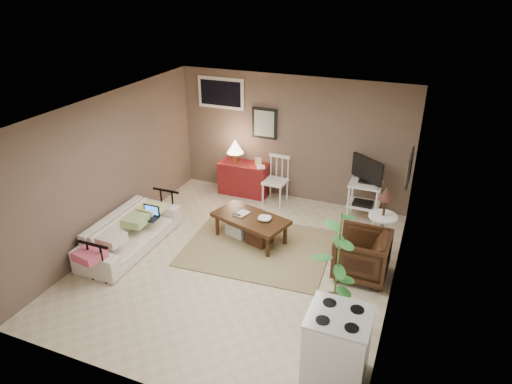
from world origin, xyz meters
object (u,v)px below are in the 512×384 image
at_px(sofa, 129,227).
at_px(potted_plant, 337,266).
at_px(tv_stand, 365,187).
at_px(red_console, 243,175).
at_px(armchair, 362,253).
at_px(coffee_table, 250,226).
at_px(stove, 337,346).
at_px(spindle_chair, 276,182).
at_px(side_table, 383,214).

relative_size(sofa, potted_plant, 1.20).
bearing_deg(tv_stand, red_console, 176.42).
xyz_separation_m(armchair, potted_plant, (-0.14, -1.12, 0.47)).
distance_m(coffee_table, armchair, 1.90).
relative_size(coffee_table, armchair, 1.78).
bearing_deg(stove, potted_plant, 104.68).
relative_size(spindle_chair, armchair, 1.20).
distance_m(coffee_table, sofa, 1.94).
bearing_deg(side_table, spindle_chair, 152.16).
bearing_deg(side_table, coffee_table, -170.32).
height_order(red_console, stove, red_console).
bearing_deg(tv_stand, side_table, -67.55).
relative_size(coffee_table, potted_plant, 0.85).
relative_size(coffee_table, tv_stand, 1.16).
bearing_deg(coffee_table, tv_stand, 42.24).
height_order(side_table, armchair, side_table).
distance_m(potted_plant, stove, 0.99).
bearing_deg(tv_stand, potted_plant, -87.25).
bearing_deg(armchair, spindle_chair, -131.84).
bearing_deg(coffee_table, stove, -49.32).
relative_size(red_console, potted_plant, 0.71).
bearing_deg(side_table, potted_plant, -100.17).
relative_size(tv_stand, stove, 1.35).
bearing_deg(armchair, side_table, 165.25).
distance_m(red_console, spindle_chair, 0.74).
relative_size(spindle_chair, side_table, 0.79).
bearing_deg(red_console, spindle_chair, -9.49).
xyz_separation_m(tv_stand, side_table, (0.45, -1.10, 0.11)).
xyz_separation_m(sofa, side_table, (3.75, 1.28, 0.35)).
bearing_deg(stove, tv_stand, 95.58).
relative_size(coffee_table, side_table, 1.16).
bearing_deg(spindle_chair, side_table, -27.84).
distance_m(armchair, stove, 1.98).
xyz_separation_m(side_table, potted_plant, (-0.32, -1.77, 0.12)).
height_order(coffee_table, side_table, side_table).
bearing_deg(red_console, armchair, -35.28).
relative_size(spindle_chair, tv_stand, 0.79).
distance_m(tv_stand, side_table, 1.20).
xyz_separation_m(armchair, stove, (0.09, -1.98, 0.05)).
bearing_deg(spindle_chair, tv_stand, -1.00).
xyz_separation_m(spindle_chair, armchair, (1.96, -1.78, -0.05)).
bearing_deg(sofa, armchair, -80.00).
xyz_separation_m(side_table, armchair, (-0.18, -0.65, -0.34)).
relative_size(armchair, stove, 0.88).
bearing_deg(red_console, sofa, -109.30).
xyz_separation_m(sofa, potted_plant, (3.44, -0.48, 0.47)).
distance_m(sofa, side_table, 3.98).
xyz_separation_m(red_console, potted_plant, (2.55, -3.02, 0.46)).
relative_size(sofa, side_table, 1.63).
relative_size(sofa, stove, 2.21).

